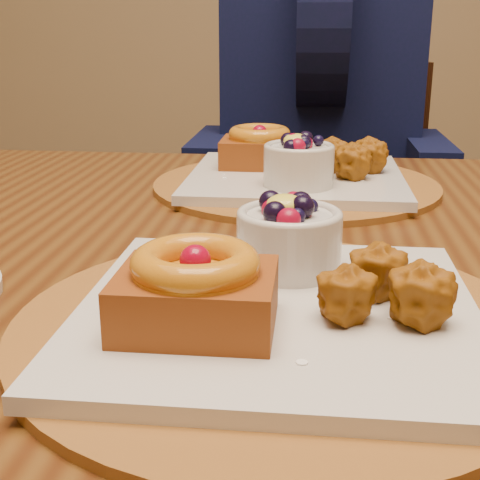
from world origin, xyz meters
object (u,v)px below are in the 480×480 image
object	(u,v)px
place_setting_far	(294,171)
chair_far	(329,266)
diner	(321,89)
place_setting_near	(275,298)
dining_table	(288,306)

from	to	relation	value
place_setting_far	chair_far	xyz separation A→B (m)	(0.06, 0.42, -0.28)
diner	place_setting_far	bearing A→B (deg)	-85.52
place_setting_near	place_setting_far	xyz separation A→B (m)	(-0.00, 0.43, 0.00)
dining_table	diner	xyz separation A→B (m)	(0.03, 0.74, 0.16)
chair_far	diner	bearing A→B (deg)	97.84
place_setting_near	chair_far	xyz separation A→B (m)	(0.06, 0.85, -0.28)
dining_table	diner	distance (m)	0.75
chair_far	diner	world-z (taller)	diner
place_setting_far	chair_far	world-z (taller)	chair_far
chair_far	place_setting_near	bearing A→B (deg)	-102.54
dining_table	chair_far	size ratio (longest dim) A/B	1.80
place_setting_near	diner	world-z (taller)	diner
place_setting_near	place_setting_far	bearing A→B (deg)	90.02
chair_far	diner	size ratio (longest dim) A/B	1.13
place_setting_far	dining_table	bearing A→B (deg)	-89.35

